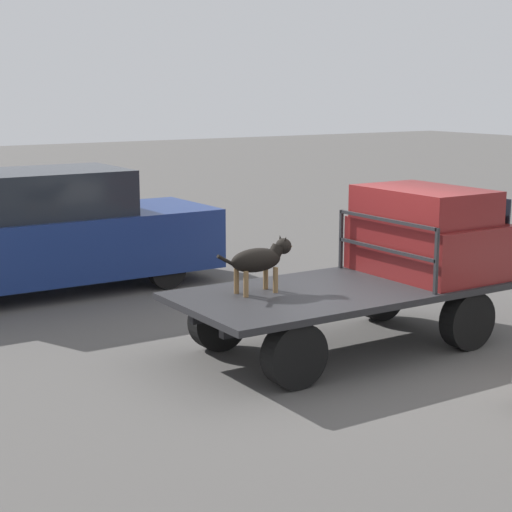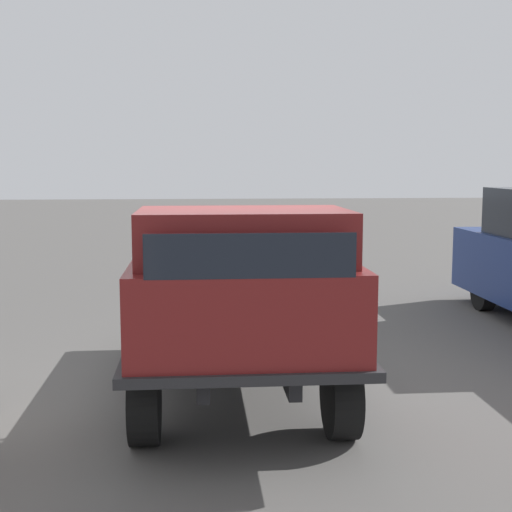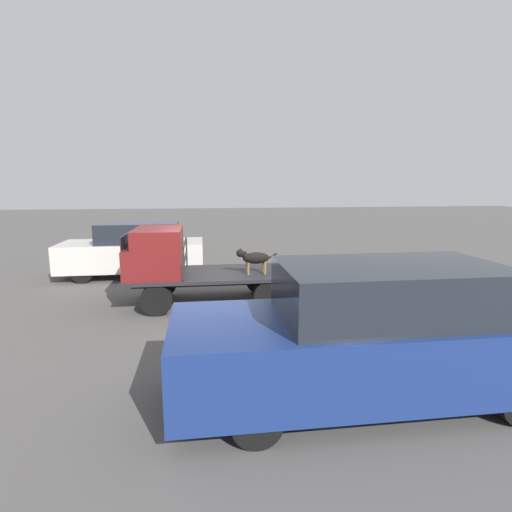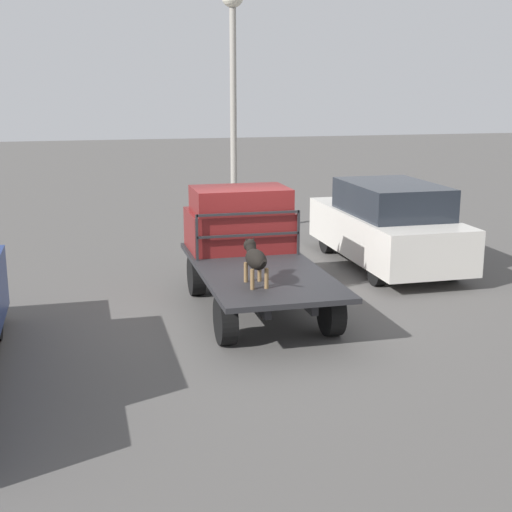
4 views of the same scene
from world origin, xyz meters
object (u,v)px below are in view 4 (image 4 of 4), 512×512
flatbed_truck (258,279)px  light_pole_near (233,55)px  dog (255,258)px  parked_sedan (387,225)px

flatbed_truck → light_pole_near: (6.58, -1.03, 3.78)m
flatbed_truck → light_pole_near: size_ratio=0.69×
dog → light_pole_near: light_pole_near is taller
flatbed_truck → light_pole_near: bearing=-8.9°
dog → light_pole_near: (7.59, -1.33, 3.18)m
dog → parked_sedan: bearing=-36.6°
dog → flatbed_truck: bearing=-6.2°
flatbed_truck → parked_sedan: size_ratio=0.93×
parked_sedan → light_pole_near: light_pole_near is taller
light_pole_near → parked_sedan: bearing=-150.9°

